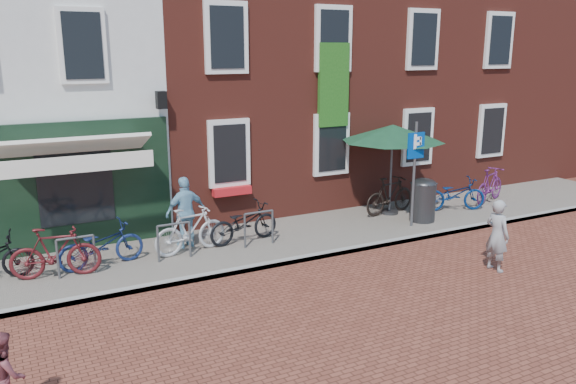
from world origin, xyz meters
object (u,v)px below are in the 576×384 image
parking_sign (415,160)px  bicycle_5 (390,195)px  woman (497,235)px  bicycle_2 (101,245)px  litter_bin (423,198)px  bicycle_7 (490,185)px  parasol (393,130)px  bicycle_1 (55,253)px  bicycle_3 (190,230)px  cafe_person (186,212)px  boy (4,376)px  bicycle_6 (454,194)px  bicycle_4 (244,223)px

parking_sign → bicycle_5: 1.72m
woman → bicycle_2: 8.25m
litter_bin → parking_sign: parking_sign is taller
bicycle_2 → bicycle_7: (11.17, 0.11, 0.05)m
parking_sign → parasol: bearing=80.0°
parking_sign → bicycle_5: bearing=80.6°
litter_bin → bicycle_1: 9.06m
woman → bicycle_3: size_ratio=0.88×
bicycle_2 → bicycle_3: bicycle_3 is taller
cafe_person → bicycle_7: cafe_person is taller
boy → bicycle_6: bearing=-80.9°
bicycle_2 → bicycle_6: (9.61, -0.09, 0.00)m
litter_bin → bicycle_5: (-0.35, 0.96, -0.11)m
boy → bicycle_1: size_ratio=0.68×
woman → bicycle_5: bearing=-9.7°
litter_bin → bicycle_6: size_ratio=0.69×
bicycle_6 → bicycle_5: bearing=92.2°
litter_bin → woman: bearing=-103.7°
boy → bicycle_6: boy is taller
parasol → cafe_person: size_ratio=1.70×
cafe_person → bicycle_4: 1.38m
bicycle_5 → parasol: bearing=-54.2°
bicycle_6 → parasol: bearing=91.6°
cafe_person → bicycle_6: (7.64, -0.48, -0.36)m
bicycle_6 → litter_bin: bearing=124.5°
woman → bicycle_6: bearing=-35.4°
litter_bin → bicycle_7: (3.03, 0.58, -0.11)m
woman → bicycle_6: woman is taller
woman → bicycle_1: woman is taller
parasol → bicycle_1: bearing=-175.3°
bicycle_1 → bicycle_6: 10.52m
litter_bin → cafe_person: cafe_person is taller
parasol → bicycle_1: size_ratio=1.61×
bicycle_2 → bicycle_7: bicycle_7 is taller
bicycle_2 → bicycle_7: bearing=-97.8°
litter_bin → bicycle_4: litter_bin is taller
bicycle_3 → litter_bin: bearing=-103.0°
parking_sign → bicycle_1: 8.60m
bicycle_6 → parking_sign: bearing=127.3°
bicycle_3 → bicycle_7: same height
cafe_person → bicycle_3: size_ratio=0.95×
bicycle_6 → woman: bearing=168.0°
bicycle_3 → bicycle_4: size_ratio=0.97×
bicycle_5 → bicycle_7: 3.40m
bicycle_6 → bicycle_1: bearing=110.4°
bicycle_6 → bicycle_7: (1.57, 0.20, 0.05)m
parking_sign → bicycle_6: parking_sign is taller
litter_bin → cafe_person: size_ratio=0.74×
parasol → bicycle_7: size_ratio=1.61×
parking_sign → bicycle_4: size_ratio=1.51×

